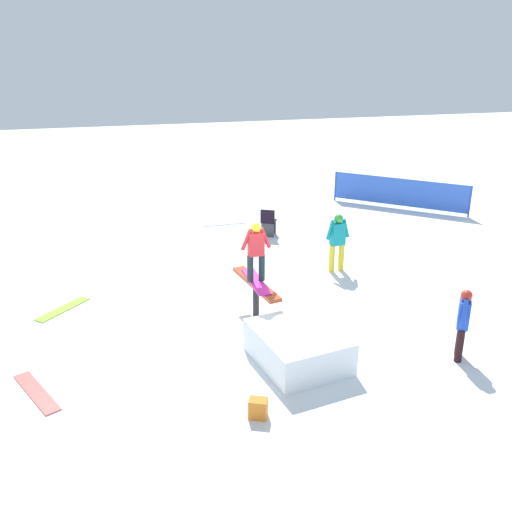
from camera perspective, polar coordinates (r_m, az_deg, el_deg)
ground_plane at (r=12.66m, az=-0.00°, el=-6.40°), size 60.00×60.00×0.00m
rail_feature at (r=12.33m, az=-0.00°, el=-3.32°), size 1.94×0.64×0.91m
snow_kicker_ramp at (r=11.01m, az=4.23°, el=-9.03°), size 2.05×1.81×0.67m
main_rider_on_rail at (r=12.01m, az=-0.00°, el=0.21°), size 1.46×0.66×1.33m
bystander_teal at (r=15.04m, az=8.15°, el=1.65°), size 0.27×0.69×1.57m
bystander_blue at (r=11.57m, az=19.99°, el=-6.09°), size 0.59×0.42×1.45m
loose_snowboard_coral at (r=11.00m, az=-21.09°, el=-12.60°), size 1.49×0.93×0.02m
loose_snowboard_lime at (r=13.83m, az=-18.75°, el=-5.05°), size 1.20×1.18×0.02m
loose_snowboard_white at (r=19.01m, az=-3.22°, el=3.26°), size 0.32×1.44×0.02m
folding_chair at (r=17.73m, az=1.25°, el=3.32°), size 0.59×0.59×0.88m
backpack_on_snow at (r=9.65m, az=0.20°, el=-14.99°), size 0.32×0.36×0.34m
safety_fence at (r=21.21m, az=14.16°, el=6.21°), size 3.21×3.73×1.10m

